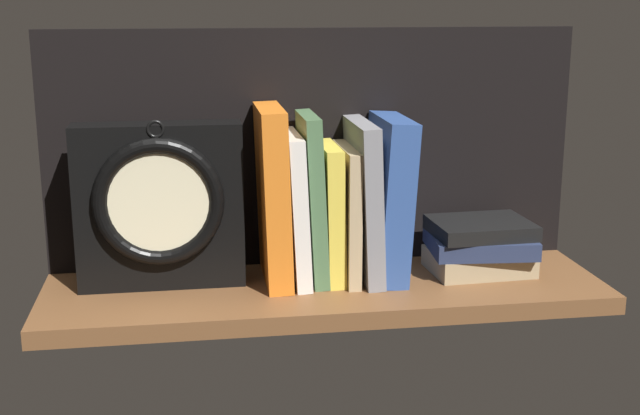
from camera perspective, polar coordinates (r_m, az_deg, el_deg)
name	(u,v)px	position (r cm, az deg, el deg)	size (l,w,h in cm)	color
ground_plane	(325,292)	(120.99, 0.37, -5.74)	(79.12, 23.57, 2.50)	brown
back_panel	(314,148)	(126.83, -0.44, 4.03)	(79.12, 1.20, 35.29)	black
book_orange_pandolfini	(273,196)	(118.99, -3.18, 0.80)	(3.47, 14.32, 24.95)	orange
book_white_catcher	(295,208)	(119.77, -1.69, -0.02)	(2.17, 13.80, 21.21)	silver
book_green_romantic	(312,198)	(119.78, -0.53, 0.64)	(2.15, 12.09, 23.86)	#476B44
book_yellow_seinlanguage	(330,212)	(120.70, 0.69, -0.33)	(2.42, 12.02, 19.46)	gold
book_tan_shortstories	(347,213)	(121.16, 1.81, -0.37)	(1.81, 13.86, 19.11)	tan
book_gray_chess	(364,200)	(121.21, 2.97, 0.49)	(2.54, 15.32, 22.65)	gray
book_blue_modern	(389,198)	(121.93, 4.64, 0.67)	(4.13, 14.58, 23.17)	#2D4C8E
framed_clock	(160,205)	(118.55, -10.76, 0.17)	(23.00, 7.20, 23.86)	black
book_stack_side	(480,246)	(127.08, 10.71, -2.54)	(15.69, 13.30, 7.78)	#9E8966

